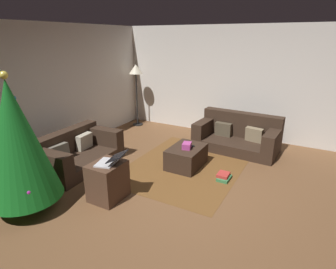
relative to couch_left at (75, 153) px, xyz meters
The scene contains 14 objects.
ground_plane 2.26m from the couch_left, 87.93° to the right, with size 6.40×6.40×0.00m, color brown.
rear_partition 1.37m from the couch_left, 84.85° to the left, with size 6.40×0.12×2.60m, color silver.
corner_partition 4.06m from the couch_left, 34.82° to the right, with size 0.12×6.40×2.60m, color silver.
couch_left is the anchor object (origin of this frame).
couch_right 3.38m from the couch_left, 46.38° to the right, with size 0.98×1.77×0.77m.
ottoman 2.10m from the couch_left, 61.93° to the right, with size 0.80×0.56×0.38m, color #332319.
gift_box 2.11m from the couch_left, 63.50° to the right, with size 0.20×0.15×0.11m, color #B23F8C.
tv_remote 2.17m from the couch_left, 60.96° to the right, with size 0.05×0.16×0.02m, color black.
christmas_tree 1.64m from the couch_left, 160.49° to the right, with size 1.00×1.00×1.94m.
side_table 1.43m from the couch_left, 114.47° to the right, with size 0.52×0.44×0.58m, color #4C3323.
laptop 1.53m from the couch_left, 112.81° to the right, with size 0.43×0.49×0.19m.
book_stack 2.78m from the couch_left, 72.76° to the right, with size 0.29×0.22×0.11m.
corner_lamp 2.98m from the couch_left, ahead, with size 0.36×0.36×1.65m.
area_rug 2.12m from the couch_left, 61.93° to the right, with size 2.60×2.00×0.01m, color brown.
Camera 1 is at (-3.48, -1.64, 2.33)m, focal length 29.82 mm.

